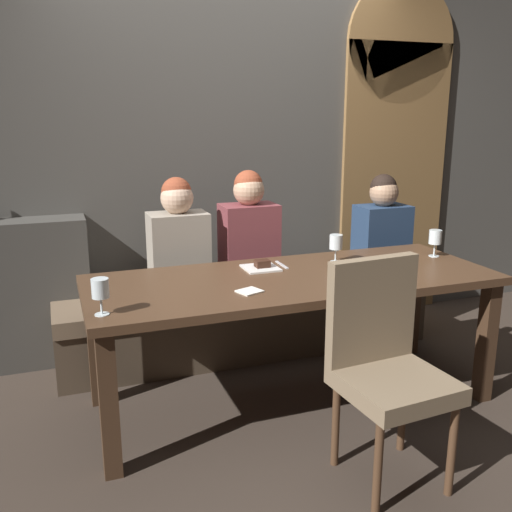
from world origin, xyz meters
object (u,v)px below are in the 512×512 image
banquette_bench (250,321)px  wine_glass_far_left (435,238)px  fork_on_table (282,265)px  chair_near_side (385,357)px  wine_glass_near_left (336,243)px  diner_redhead (178,243)px  dining_table (293,292)px  diner_bearded (249,234)px  wine_glass_end_right (100,289)px  dessert_plate (261,266)px  diner_far_end (382,229)px

banquette_bench → wine_glass_far_left: wine_glass_far_left is taller
banquette_bench → fork_on_table: fork_on_table is taller
chair_near_side → wine_glass_far_left: (0.85, 0.82, 0.30)m
wine_glass_near_left → diner_redhead: bearing=148.1°
dining_table → wine_glass_far_left: wine_glass_far_left is taller
dining_table → wine_glass_far_left: bearing=5.7°
diner_bearded → wine_glass_end_right: diner_bearded is taller
wine_glass_near_left → dessert_plate: size_ratio=0.86×
dining_table → fork_on_table: size_ratio=12.94×
dessert_plate → wine_glass_far_left: bearing=-5.1°
banquette_bench → wine_glass_far_left: (0.98, -0.60, 0.63)m
wine_glass_near_left → dessert_plate: bearing=178.6°
diner_redhead → diner_bearded: 0.47m
banquette_bench → chair_near_side: 1.46m
diner_bearded → wine_glass_near_left: size_ratio=4.81×
dining_table → dessert_plate: dessert_plate is taller
diner_redhead → fork_on_table: 0.69m
wine_glass_near_left → wine_glass_far_left: size_ratio=1.00×
banquette_bench → chair_near_side: chair_near_side is taller
dining_table → chair_near_side: chair_near_side is taller
banquette_bench → diner_bearded: diner_bearded is taller
diner_bearded → fork_on_table: diner_bearded is taller
dining_table → wine_glass_far_left: 1.00m
chair_near_side → wine_glass_far_left: size_ratio=5.98×
dining_table → fork_on_table: fork_on_table is taller
banquette_bench → diner_far_end: bearing=0.4°
wine_glass_far_left → wine_glass_end_right: same height
diner_far_end → banquette_bench: bearing=-179.6°
chair_near_side → wine_glass_end_right: bearing=158.3°
diner_far_end → wine_glass_far_left: (-0.01, -0.61, 0.06)m
banquette_bench → chair_near_side: bearing=-85.0°
wine_glass_far_left → diner_far_end: bearing=88.9°
diner_far_end → wine_glass_end_right: diner_far_end is taller
dessert_plate → chair_near_side: bearing=-75.6°
diner_bearded → diner_far_end: (0.99, -0.02, -0.03)m
fork_on_table → diner_bearded: bearing=93.5°
dining_table → fork_on_table: (0.02, 0.22, 0.09)m
diner_redhead → wine_glass_near_left: size_ratio=4.67×
wine_glass_far_left → wine_glass_near_left: bearing=172.2°
chair_near_side → diner_far_end: 1.69m
dining_table → diner_bearded: diner_bearded is taller
diner_redhead → fork_on_table: diner_redhead is taller
wine_glass_far_left → wine_glass_end_right: 2.04m
diner_bearded → dessert_plate: bearing=-101.7°
banquette_bench → diner_bearded: bearing=95.6°
dining_table → banquette_bench: bearing=90.0°
fork_on_table → wine_glass_far_left: bearing=-7.1°
dessert_plate → fork_on_table: dessert_plate is taller
wine_glass_end_right → chair_near_side: bearing=-21.7°
banquette_bench → wine_glass_far_left: size_ratio=15.24×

